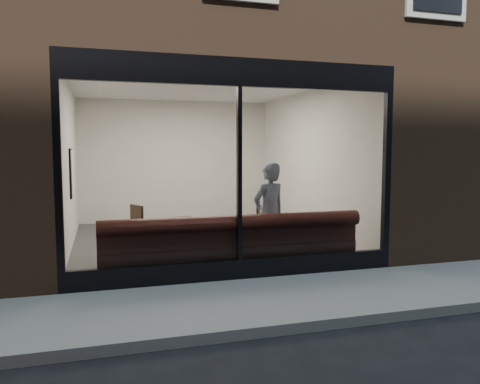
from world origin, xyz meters
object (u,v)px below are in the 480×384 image
object	(u,v)px
cafe_table_left	(182,220)
person	(269,214)
cafe_table_right	(288,217)
cafe_chair_right	(249,234)
banquette	(232,258)
cafe_chair_left	(127,247)

from	to	relation	value
cafe_table_left	person	bearing A→B (deg)	-23.48
person	cafe_table_right	xyz separation A→B (m)	(0.46, 0.30, -0.11)
cafe_table_right	cafe_chair_right	size ratio (longest dim) A/B	1.37
banquette	cafe_chair_left	xyz separation A→B (m)	(-1.51, 1.26, 0.01)
person	cafe_table_left	distance (m)	1.45
banquette	cafe_table_left	bearing A→B (deg)	127.45
cafe_chair_right	person	bearing A→B (deg)	108.10
cafe_table_left	cafe_chair_right	world-z (taller)	cafe_table_left
banquette	cafe_chair_left	bearing A→B (deg)	140.18
person	cafe_table_right	size ratio (longest dim) A/B	2.83
cafe_table_left	cafe_table_right	world-z (taller)	cafe_table_right
cafe_table_left	cafe_chair_right	xyz separation A→B (m)	(1.48, 1.00, -0.50)
banquette	cafe_chair_right	bearing A→B (deg)	65.02
cafe_table_right	person	bearing A→B (deg)	-146.26
cafe_table_left	cafe_chair_left	xyz separation A→B (m)	(-0.88, 0.44, -0.50)
banquette	cafe_table_right	distance (m)	1.38
cafe_chair_right	cafe_table_left	bearing A→B (deg)	57.59
cafe_table_right	cafe_chair_left	world-z (taller)	cafe_table_right
cafe_table_left	cafe_table_right	xyz separation A→B (m)	(1.79, -0.27, 0.00)
cafe_chair_left	cafe_chair_right	size ratio (longest dim) A/B	0.93
person	cafe_chair_right	bearing A→B (deg)	-116.06
cafe_table_right	cafe_chair_right	world-z (taller)	cafe_table_right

